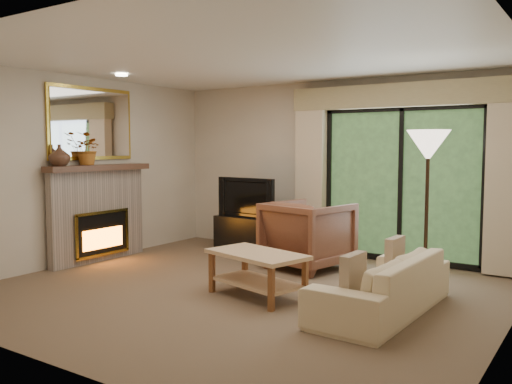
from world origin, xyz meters
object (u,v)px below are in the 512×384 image
Objects in this scene: armchair at (308,235)px; sofa at (382,284)px; coffee_table at (257,275)px; media_console at (250,234)px.

armchair is 0.52× the size of sofa.
armchair is 1.56m from coffee_table.
coffee_table is at bearing -77.68° from sofa.
sofa is (1.51, -1.30, -0.17)m from armchair.
coffee_table is (0.19, -1.53, -0.21)m from armchair.
armchair is 0.91× the size of coffee_table.
media_console is 3.35m from sofa.
media_console is 0.56× the size of sofa.
coffee_table is (-1.32, -0.23, -0.04)m from sofa.
coffee_table is (1.49, -2.07, -0.03)m from media_console.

